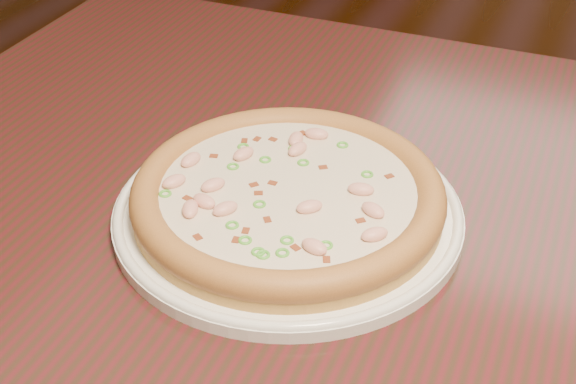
% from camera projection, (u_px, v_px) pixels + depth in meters
% --- Properties ---
extents(ground, '(9.00, 9.00, 0.00)m').
position_uv_depth(ground, '(474.00, 256.00, 1.87)').
color(ground, black).
extents(hero_table, '(1.20, 0.80, 0.75)m').
position_uv_depth(hero_table, '(417.00, 296.00, 0.81)').
color(hero_table, black).
rests_on(hero_table, ground).
extents(plate, '(0.32, 0.32, 0.02)m').
position_uv_depth(plate, '(288.00, 211.00, 0.74)').
color(plate, white).
rests_on(plate, hero_table).
extents(pizza, '(0.29, 0.29, 0.03)m').
position_uv_depth(pizza, '(288.00, 195.00, 0.73)').
color(pizza, '#BB8E3D').
rests_on(pizza, plate).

